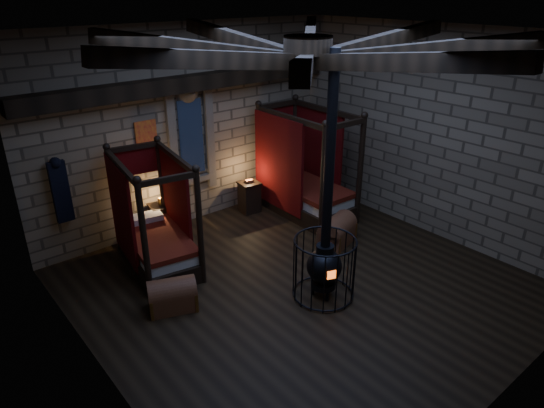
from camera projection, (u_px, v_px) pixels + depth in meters
room at (303, 66)px, 7.07m from camera, size 7.02×7.02×4.29m
bed_left at (156, 239)px, 9.01m from camera, size 1.37×2.15×2.10m
bed_right at (304, 188)px, 11.10m from camera, size 1.28×2.32×2.38m
trunk_left at (172, 295)px, 7.83m from camera, size 0.88×0.73×0.56m
trunk_right at (337, 231)px, 9.81m from camera, size 0.94×0.74×0.61m
nightstand_left at (162, 221)px, 10.01m from camera, size 0.52×0.50×0.90m
nightstand_right at (249, 197)px, 11.18m from camera, size 0.50×0.48×0.79m
stove at (324, 263)px, 7.99m from camera, size 1.04×1.04×4.05m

